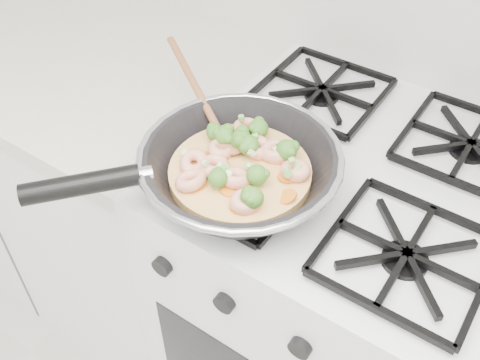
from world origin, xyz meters
The scene contains 3 objects.
stove centered at (0.00, 1.70, 0.46)m, with size 0.60×0.60×0.92m.
counter_left centered at (-0.80, 1.70, 0.45)m, with size 1.00×0.60×0.90m.
skillet centered at (-0.14, 1.53, 0.96)m, with size 0.45×0.44×0.10m.
Camera 1 is at (0.23, 1.00, 1.56)m, focal length 41.37 mm.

